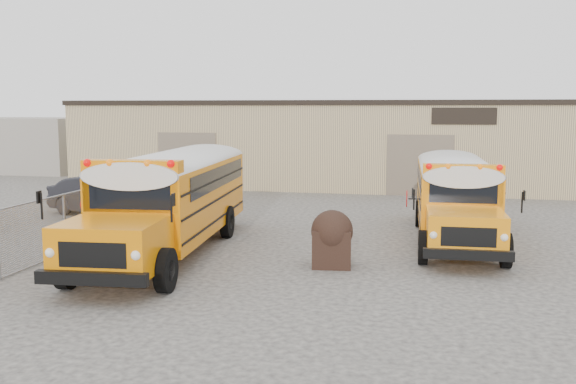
% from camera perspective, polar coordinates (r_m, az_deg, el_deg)
% --- Properties ---
extents(ground, '(120.00, 120.00, 0.00)m').
position_cam_1_polar(ground, '(17.83, -2.34, -6.47)').
color(ground, '#343130').
rests_on(ground, ground).
extents(warehouse, '(30.20, 10.20, 4.67)m').
position_cam_1_polar(warehouse, '(37.03, 5.57, 4.51)').
color(warehouse, '#CFBC80').
rests_on(warehouse, ground).
extents(chainlink_fence, '(0.07, 18.07, 1.81)m').
position_cam_1_polar(chainlink_fence, '(22.57, -15.26, -1.42)').
color(chainlink_fence, gray).
rests_on(chainlink_fence, ground).
extents(distant_building_left, '(8.00, 6.00, 3.60)m').
position_cam_1_polar(distant_building_left, '(46.95, -21.90, 3.93)').
color(distant_building_left, gray).
rests_on(distant_building_left, ground).
extents(school_bus_left, '(3.47, 10.59, 3.05)m').
position_cam_1_polar(school_bus_left, '(25.56, -6.08, 1.77)').
color(school_bus_left, orange).
rests_on(school_bus_left, ground).
extents(school_bus_right, '(2.90, 9.42, 2.74)m').
position_cam_1_polar(school_bus_right, '(27.44, 13.80, 1.61)').
color(school_bus_right, orange).
rests_on(school_bus_right, ground).
extents(tarp_bundle, '(1.14, 1.14, 1.56)m').
position_cam_1_polar(tarp_bundle, '(17.49, 3.93, -4.08)').
color(tarp_bundle, black).
rests_on(tarp_bundle, ground).
extents(car_dark, '(5.09, 3.14, 1.58)m').
position_cam_1_polar(car_dark, '(26.65, -16.12, -0.35)').
color(car_dark, black).
rests_on(car_dark, ground).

